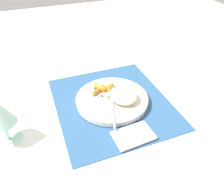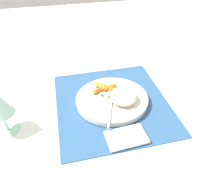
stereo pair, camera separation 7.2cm
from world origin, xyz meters
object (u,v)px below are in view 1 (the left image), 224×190
Objects in this scene: rice_mound at (124,96)px; fork at (112,102)px; carrot_portion at (103,88)px; napkin at (133,136)px; plate at (112,99)px.

rice_mound is 0.49× the size of fork.
carrot_portion reaches higher than napkin.
plate is at bearing -164.31° from carrot_portion.
rice_mound reaches higher than plate.
fork is (0.00, 0.04, -0.01)m from rice_mound.
plate reaches higher than napkin.
fork is 0.14m from napkin.
rice_mound is 0.09m from carrot_portion.
fork is (-0.08, -0.01, -0.00)m from carrot_portion.
carrot_portion reaches higher than fork.
rice_mound is 1.05× the size of carrot_portion.
plate is at bearing -18.20° from fork.
plate is at bearing -0.32° from napkin.
carrot_portion is at bearing 3.51° from napkin.
plate is 2.63× the size of rice_mound.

